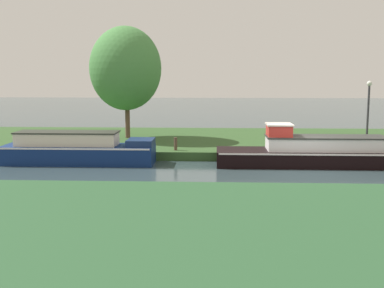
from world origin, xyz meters
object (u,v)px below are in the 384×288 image
at_px(lamp_post, 368,107).
at_px(mooring_post_far, 176,144).
at_px(navy_narrowboat, 78,150).
at_px(willow_tree_left, 126,69).
at_px(black_barge, 313,152).

bearing_deg(lamp_post, mooring_post_far, -174.94).
xyz_separation_m(lamp_post, mooring_post_far, (-8.95, -0.79, -1.69)).
distance_m(lamp_post, mooring_post_far, 9.14).
height_order(navy_narrowboat, lamp_post, lamp_post).
distance_m(navy_narrowboat, willow_tree_left, 6.63).
height_order(willow_tree_left, mooring_post_far, willow_tree_left).
xyz_separation_m(navy_narrowboat, mooring_post_far, (4.18, 1.39, 0.08)).
height_order(black_barge, navy_narrowboat, black_barge).
relative_size(navy_narrowboat, lamp_post, 2.07).
bearing_deg(willow_tree_left, black_barge, -31.18).
bearing_deg(lamp_post, black_barge, -143.27).
relative_size(willow_tree_left, lamp_post, 1.89).
bearing_deg(black_barge, willow_tree_left, 148.82).
relative_size(black_barge, willow_tree_left, 1.29).
bearing_deg(willow_tree_left, lamp_post, -15.32).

